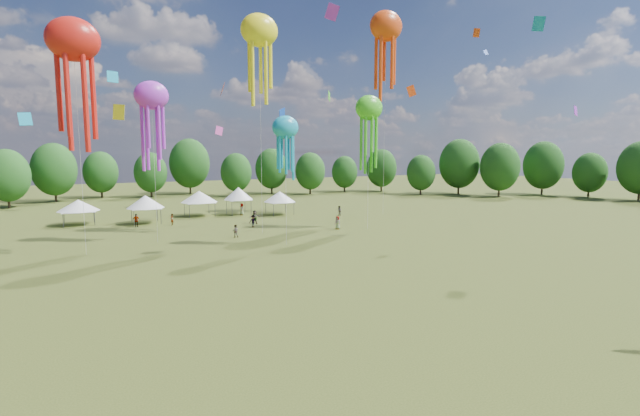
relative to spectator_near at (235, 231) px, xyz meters
name	(u,v)px	position (x,y,z in m)	size (l,w,h in m)	color
ground	(511,357)	(2.59, -37.72, -0.76)	(300.00, 300.00, 0.00)	#384416
spectator_near	(235,231)	(0.00, 0.00, 0.00)	(0.74, 0.58, 1.53)	gray
spectators_far	(254,217)	(5.71, 9.88, 0.13)	(30.95, 20.07, 1.91)	gray
festival_tents	(191,199)	(-1.30, 18.75, 2.27)	(34.38, 9.77, 4.45)	#47474C
show_kites	(289,67)	(8.31, 2.66, 20.10)	(49.44, 19.89, 32.39)	#B731DC
small_kites	(229,1)	(1.23, 4.69, 27.74)	(80.52, 65.21, 44.21)	#B731DC
treeline	(182,174)	(-1.28, 24.79, 5.78)	(201.57, 95.24, 13.43)	#38281C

